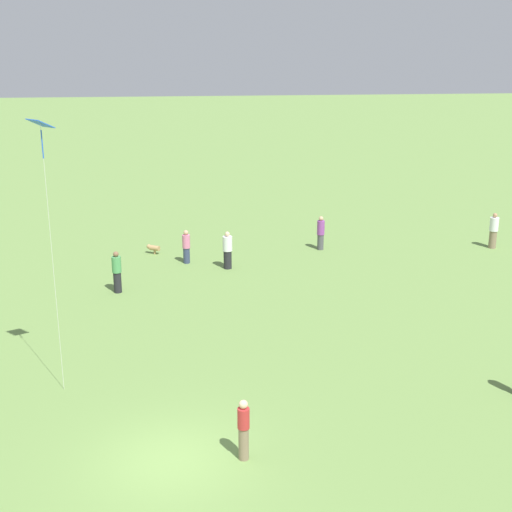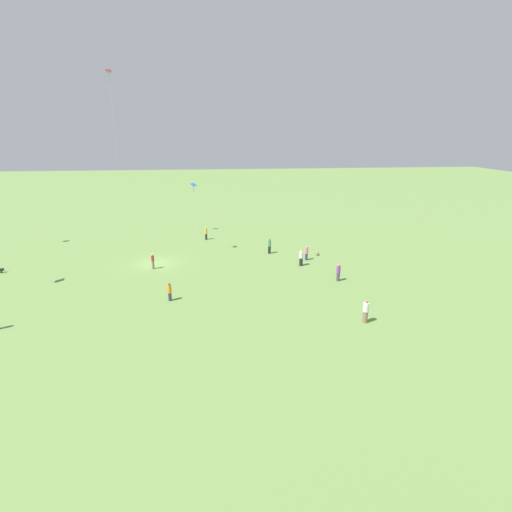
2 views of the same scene
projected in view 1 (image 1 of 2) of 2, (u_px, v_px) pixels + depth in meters
name	position (u px, v px, depth m)	size (l,w,h in m)	color
ground_plane	(170.00, 461.00, 19.08)	(240.00, 240.00, 0.00)	#6B8E47
person_0	(244.00, 429.00, 18.93)	(0.45, 0.45, 1.76)	#847056
person_1	(228.00, 250.00, 34.60)	(0.54, 0.54, 1.86)	#232328
person_3	(186.00, 247.00, 35.44)	(0.55, 0.55, 1.70)	#333D5B
person_4	(494.00, 231.00, 37.95)	(0.59, 0.59, 1.92)	#847056
person_6	(117.00, 272.00, 31.35)	(0.51, 0.51, 1.89)	#232328
person_7	(321.00, 233.00, 37.68)	(0.54, 0.54, 1.82)	#4C4C51
kite_2	(42.00, 141.00, 20.61)	(0.84, 0.84, 8.64)	blue
dog_0	(153.00, 248.00, 37.11)	(0.54, 0.72, 0.48)	tan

